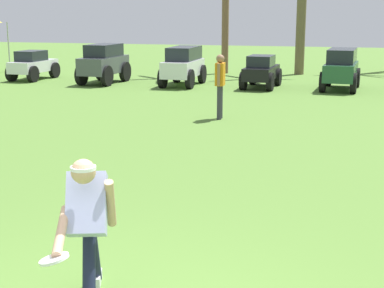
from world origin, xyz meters
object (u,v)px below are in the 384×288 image
(parked_car_slot_b, at_px, (104,63))
(parked_car_slot_e, at_px, (341,68))
(parked_car_slot_d, at_px, (261,71))
(frisbee_thrower, at_px, (88,222))
(parked_car_slot_c, at_px, (183,65))
(frisbee_in_flight, at_px, (54,259))
(teammate_near_sideline, at_px, (220,80))
(parked_car_slot_a, at_px, (33,65))

(parked_car_slot_b, height_order, parked_car_slot_e, parked_car_slot_b)
(parked_car_slot_d, bearing_deg, frisbee_thrower, -87.33)
(parked_car_slot_c, relative_size, parked_car_slot_d, 1.07)
(frisbee_in_flight, distance_m, teammate_near_sideline, 10.00)
(frisbee_in_flight, bearing_deg, parked_car_slot_c, 102.11)
(teammate_near_sideline, xyz_separation_m, parked_car_slot_b, (-5.57, 5.96, -0.20))
(teammate_near_sideline, bearing_deg, parked_car_slot_d, 88.94)
(parked_car_slot_a, distance_m, parked_car_slot_b, 3.08)
(frisbee_in_flight, distance_m, parked_car_slot_c, 16.44)
(frisbee_thrower, height_order, parked_car_slot_d, frisbee_thrower)
(frisbee_thrower, height_order, parked_car_slot_b, parked_car_slot_b)
(teammate_near_sideline, height_order, parked_car_slot_a, teammate_near_sideline)
(frisbee_in_flight, bearing_deg, teammate_near_sideline, 94.70)
(parked_car_slot_b, xyz_separation_m, parked_car_slot_e, (8.32, 0.40, -0.02))
(parked_car_slot_a, xyz_separation_m, parked_car_slot_e, (11.38, 0.05, 0.16))
(frisbee_in_flight, height_order, parked_car_slot_c, parked_car_slot_c)
(parked_car_slot_d, bearing_deg, parked_car_slot_e, 4.80)
(parked_car_slot_c, distance_m, parked_car_slot_e, 5.38)
(teammate_near_sideline, bearing_deg, parked_car_slot_e, 66.68)
(frisbee_in_flight, bearing_deg, parked_car_slot_b, 111.87)
(teammate_near_sideline, xyz_separation_m, parked_car_slot_d, (0.11, 6.15, -0.38))
(frisbee_in_flight, relative_size, teammate_near_sideline, 0.16)
(frisbee_thrower, relative_size, frisbee_in_flight, 5.73)
(parked_car_slot_a, height_order, parked_car_slot_b, parked_car_slot_b)
(parked_car_slot_c, distance_m, parked_car_slot_d, 2.75)
(parked_car_slot_b, relative_size, parked_car_slot_c, 1.00)
(frisbee_in_flight, xyz_separation_m, parked_car_slot_b, (-6.39, 15.92, 0.05))
(frisbee_thrower, relative_size, parked_car_slot_c, 0.58)
(frisbee_thrower, height_order, parked_car_slot_a, frisbee_thrower)
(frisbee_thrower, xyz_separation_m, parked_car_slot_a, (-9.47, 15.69, -0.22))
(parked_car_slot_c, bearing_deg, parked_car_slot_b, -177.17)
(parked_car_slot_a, xyz_separation_m, parked_car_slot_d, (8.74, -0.17, 0.00))
(teammate_near_sideline, distance_m, parked_car_slot_d, 6.16)
(frisbee_thrower, bearing_deg, parked_car_slot_e, 83.08)
(parked_car_slot_a, height_order, parked_car_slot_c, parked_car_slot_c)
(frisbee_thrower, relative_size, parked_car_slot_a, 0.62)
(parked_car_slot_b, relative_size, parked_car_slot_e, 0.97)
(parked_car_slot_d, height_order, parked_car_slot_e, parked_car_slot_e)
(parked_car_slot_c, bearing_deg, frisbee_in_flight, -77.89)
(teammate_near_sideline, relative_size, parked_car_slot_a, 0.70)
(frisbee_thrower, bearing_deg, parked_car_slot_b, 112.69)
(frisbee_thrower, bearing_deg, parked_car_slot_d, 92.67)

